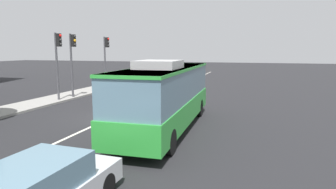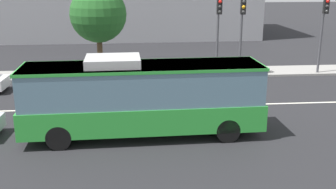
{
  "view_description": "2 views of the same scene",
  "coord_description": "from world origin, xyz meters",
  "px_view_note": "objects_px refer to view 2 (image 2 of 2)",
  "views": [
    {
      "loc": [
        -14.95,
        -8.05,
        3.91
      ],
      "look_at": [
        -0.81,
        -3.73,
        1.66
      ],
      "focal_mm": 31.26,
      "sensor_mm": 36.0,
      "label": 1
    },
    {
      "loc": [
        -1.83,
        -20.26,
        6.68
      ],
      "look_at": [
        -0.34,
        -3.14,
        1.6
      ],
      "focal_mm": 43.75,
      "sensor_mm": 36.0,
      "label": 2
    }
  ],
  "objects_px": {
    "transit_bus": "(142,95)",
    "traffic_light_near_corner": "(324,23)",
    "traffic_light_far_corner": "(242,24)",
    "street_tree_kerbside_left": "(98,14)",
    "traffic_light_mid_block": "(218,23)"
  },
  "relations": [
    {
      "from": "transit_bus",
      "to": "traffic_light_near_corner",
      "type": "bearing_deg",
      "value": 37.45
    },
    {
      "from": "traffic_light_near_corner",
      "to": "traffic_light_far_corner",
      "type": "distance_m",
      "value": 5.55
    },
    {
      "from": "traffic_light_near_corner",
      "to": "transit_bus",
      "type": "bearing_deg",
      "value": -49.66
    },
    {
      "from": "transit_bus",
      "to": "street_tree_kerbside_left",
      "type": "relative_size",
      "value": 1.67
    },
    {
      "from": "traffic_light_mid_block",
      "to": "traffic_light_far_corner",
      "type": "xyz_separation_m",
      "value": [
        1.52,
        -0.21,
        0.0
      ]
    },
    {
      "from": "transit_bus",
      "to": "street_tree_kerbside_left",
      "type": "xyz_separation_m",
      "value": [
        -2.53,
        10.64,
        2.36
      ]
    },
    {
      "from": "traffic_light_far_corner",
      "to": "street_tree_kerbside_left",
      "type": "xyz_separation_m",
      "value": [
        -9.32,
        0.7,
        0.6
      ]
    },
    {
      "from": "traffic_light_mid_block",
      "to": "transit_bus",
      "type": "bearing_deg",
      "value": -28.69
    },
    {
      "from": "transit_bus",
      "to": "traffic_light_near_corner",
      "type": "xyz_separation_m",
      "value": [
        12.34,
        10.01,
        1.75
      ]
    },
    {
      "from": "transit_bus",
      "to": "traffic_light_far_corner",
      "type": "height_order",
      "value": "traffic_light_far_corner"
    },
    {
      "from": "transit_bus",
      "to": "traffic_light_mid_block",
      "type": "height_order",
      "value": "traffic_light_mid_block"
    },
    {
      "from": "transit_bus",
      "to": "street_tree_kerbside_left",
      "type": "distance_m",
      "value": 11.19
    },
    {
      "from": "street_tree_kerbside_left",
      "to": "traffic_light_far_corner",
      "type": "bearing_deg",
      "value": -4.29
    },
    {
      "from": "transit_bus",
      "to": "traffic_light_far_corner",
      "type": "relative_size",
      "value": 1.94
    },
    {
      "from": "traffic_light_near_corner",
      "to": "street_tree_kerbside_left",
      "type": "distance_m",
      "value": 14.9
    }
  ]
}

